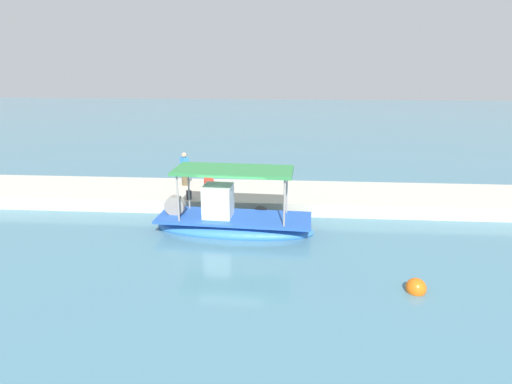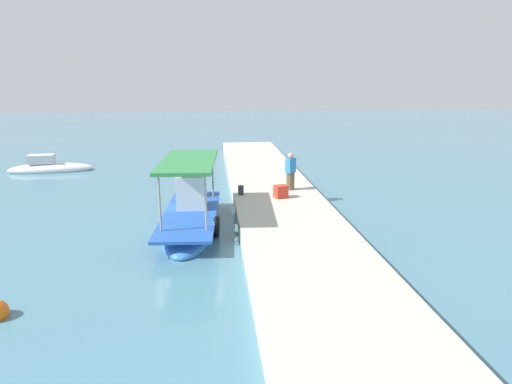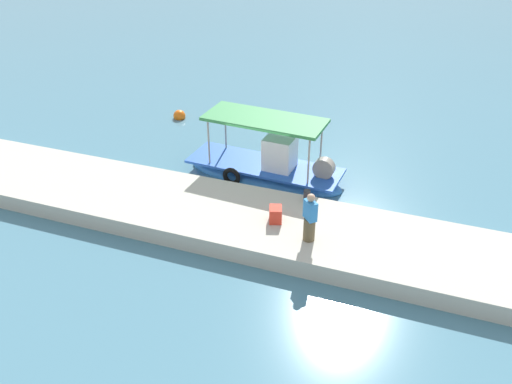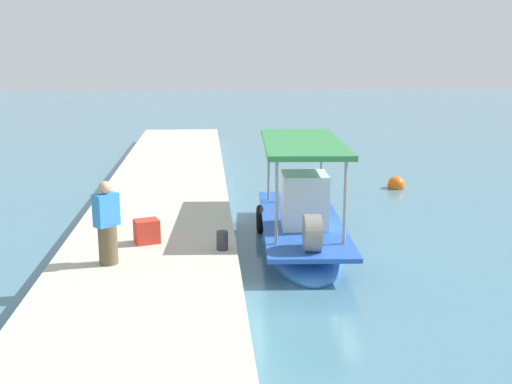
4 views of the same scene
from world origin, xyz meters
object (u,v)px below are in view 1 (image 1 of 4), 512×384
Objects in this scene: main_fishing_boat at (232,220)px; marker_buoy at (416,288)px; mooring_bollard at (189,195)px; fisherman_near_bollard at (185,170)px; cargo_crate at (209,184)px.

marker_buoy is at bearing 144.81° from main_fishing_boat.
mooring_bollard is 10.28m from marker_buoy.
fisherman_near_bollard is 4.13× the size of mooring_bollard.
marker_buoy is (-5.99, 4.22, -0.30)m from main_fishing_boat.
fisherman_near_bollard is at bearing -25.67° from cargo_crate.
main_fishing_boat is at bearing 137.39° from mooring_bollard.
main_fishing_boat is at bearing -35.19° from marker_buoy.
marker_buoy is (-8.16, 6.22, -0.68)m from mooring_bollard.
cargo_crate is 10.89m from marker_buoy.
mooring_bollard is 0.77× the size of cargo_crate.
fisherman_near_bollard reaches higher than cargo_crate.
main_fishing_boat is at bearing 113.39° from cargo_crate.
cargo_crate reaches higher than marker_buoy.
marker_buoy is (-7.54, 7.82, -0.74)m from cargo_crate.
main_fishing_boat reaches higher than fisherman_near_bollard.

